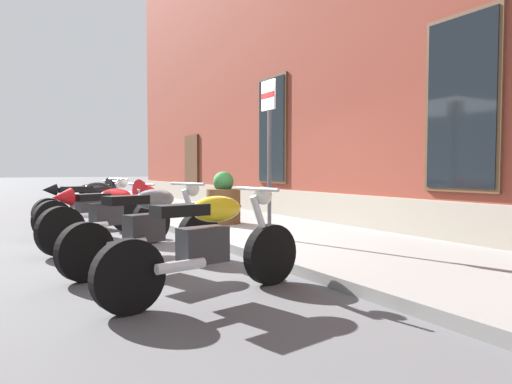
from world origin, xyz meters
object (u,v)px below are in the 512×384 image
object	(u,v)px
motorcycle_black_naked	(93,208)
barrel_planter	(223,202)
motorcycle_grey_naked	(150,228)
motorcycle_yellow_naked	(210,244)
motorcycle_black_sport	(89,199)
parking_sign	(269,135)
motorcycle_red_sport	(114,211)

from	to	relation	value
motorcycle_black_naked	barrel_planter	world-z (taller)	barrel_planter
motorcycle_grey_naked	motorcycle_yellow_naked	world-z (taller)	motorcycle_grey_naked
motorcycle_black_sport	parking_sign	bearing A→B (deg)	25.34
motorcycle_red_sport	parking_sign	size ratio (longest dim) A/B	0.86
motorcycle_red_sport	motorcycle_yellow_naked	world-z (taller)	motorcycle_red_sport
motorcycle_black_sport	barrel_planter	world-z (taller)	barrel_planter
motorcycle_grey_naked	barrel_planter	size ratio (longest dim) A/B	2.08
motorcycle_grey_naked	barrel_planter	distance (m)	3.64
motorcycle_red_sport	parking_sign	world-z (taller)	parking_sign
motorcycle_black_naked	motorcycle_red_sport	distance (m)	1.58
motorcycle_black_sport	motorcycle_grey_naked	bearing A→B (deg)	-1.87
motorcycle_grey_naked	parking_sign	xyz separation A→B (m)	(-0.74, 2.06, 1.18)
motorcycle_black_sport	motorcycle_black_naked	distance (m)	1.54
motorcycle_black_naked	motorcycle_yellow_naked	xyz separation A→B (m)	(4.65, 0.17, -0.01)
motorcycle_yellow_naked	parking_sign	world-z (taller)	parking_sign
motorcycle_black_sport	barrel_planter	bearing A→B (deg)	47.86
motorcycle_red_sport	motorcycle_black_sport	bearing A→B (deg)	176.62
motorcycle_yellow_naked	motorcycle_grey_naked	bearing A→B (deg)	-174.70
motorcycle_black_sport	motorcycle_red_sport	size ratio (longest dim) A/B	1.00
motorcycle_black_sport	parking_sign	xyz separation A→B (m)	(4.02, 1.90, 1.13)
motorcycle_black_sport	motorcycle_grey_naked	distance (m)	4.76
motorcycle_red_sport	barrel_planter	distance (m)	2.60
motorcycle_red_sport	motorcycle_grey_naked	xyz separation A→B (m)	(1.66, 0.03, -0.06)
barrel_planter	motorcycle_red_sport	bearing A→B (deg)	-63.41
motorcycle_grey_naked	barrel_planter	world-z (taller)	barrel_planter
motorcycle_black_sport	motorcycle_red_sport	bearing A→B (deg)	-3.38
motorcycle_red_sport	motorcycle_grey_naked	distance (m)	1.66
motorcycle_grey_naked	motorcycle_black_naked	bearing A→B (deg)	-179.37
motorcycle_black_sport	motorcycle_black_naked	bearing A→B (deg)	-7.15
motorcycle_black_naked	parking_sign	distance (m)	3.47
motorcycle_red_sport	barrel_planter	bearing A→B (deg)	116.59
motorcycle_yellow_naked	parking_sign	bearing A→B (deg)	138.15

